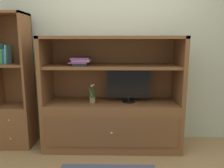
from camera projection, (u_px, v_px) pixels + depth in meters
name	position (u px, v px, depth m)	size (l,w,h in m)	color
ground_plane	(111.00, 161.00, 2.63)	(8.00, 8.00, 0.00)	#99754C
painted_rear_wall	(113.00, 43.00, 3.10)	(6.00, 0.10, 2.80)	#ADB29E
media_console	(112.00, 113.00, 2.94)	(1.79, 0.59, 1.48)	brown
tv_monitor	(129.00, 85.00, 2.85)	(0.57, 0.17, 0.43)	black
potted_plant	(92.00, 99.00, 2.84)	(0.09, 0.08, 0.26)	#8C7251
magazine_stack	(81.00, 61.00, 2.81)	(0.26, 0.35, 0.10)	black
bookshelf_tall	(15.00, 104.00, 2.95)	(0.47, 0.38, 1.77)	brown
upright_book_row	(3.00, 55.00, 2.82)	(0.16, 0.17, 0.26)	teal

